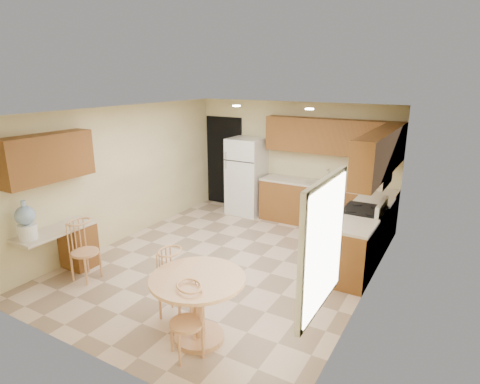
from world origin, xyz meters
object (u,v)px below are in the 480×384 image
Objects in this scene: dining_table at (198,299)px; chair_table_a at (170,280)px; chair_table_b at (181,318)px; stove at (362,235)px; chair_desk at (79,247)px; refrigerator at (247,176)px; water_crock at (26,222)px.

dining_table is 0.57m from chair_table_a.
stove is at bearing -74.44° from chair_table_b.
chair_table_a is 0.98× the size of chair_desk.
stove is at bearing 126.48° from chair_desk.
refrigerator is at bearing -36.18° from chair_table_b.
stove is 0.99× the size of dining_table.
dining_table is 1.29× the size of chair_table_b.
refrigerator is 2.97× the size of water_crock.
refrigerator is 2.01× the size of chair_table_b.
dining_table is 1.19× the size of chair_desk.
dining_table is (-1.12, -3.09, 0.06)m from stove.
water_crock reaches higher than dining_table.
chair_table_b is at bearing -82.41° from dining_table.
refrigerator is 5.03m from chair_table_b.
chair_desk reaches higher than dining_table.
chair_table_b reaches higher than dining_table.
chair_table_b is at bearing -107.14° from stove.
stove is (2.88, -1.22, -0.38)m from refrigerator.
chair_desk reaches higher than chair_table_b.
water_crock is at bearing -46.25° from chair_desk.
stove is at bearing 142.97° from chair_table_a.
chair_table_a is 1.81m from chair_desk.
refrigerator reaches higher than chair_table_a.
stove is 3.37m from chair_table_a.
refrigerator is at bearing 76.92° from water_crock.
chair_table_b is (0.05, -0.38, -0.01)m from dining_table.
chair_table_a is 1.06× the size of chair_table_b.
refrigerator is at bearing 157.01° from stove.
stove is 3.62m from chair_table_b.
chair_table_a is at bearing 9.50° from water_crock.
chair_table_a is (-1.67, -2.92, 0.08)m from stove.
refrigerator is 4.33m from chair_table_a.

